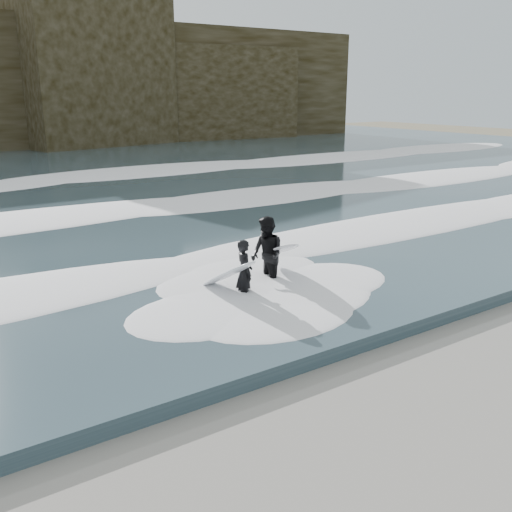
% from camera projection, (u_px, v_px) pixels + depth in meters
% --- Properties ---
extents(sea, '(90.00, 52.00, 0.30)m').
position_uv_depth(sea, '(26.00, 175.00, 31.00)').
color(sea, '#2C3F48').
rests_on(sea, ground).
extents(foam_near, '(60.00, 3.20, 0.20)m').
position_uv_depth(foam_near, '(207.00, 255.00, 15.05)').
color(foam_near, white).
rests_on(foam_near, sea).
extents(foam_mid, '(60.00, 4.00, 0.24)m').
position_uv_depth(foam_mid, '(111.00, 210.00, 20.60)').
color(foam_mid, white).
rests_on(foam_mid, sea).
extents(foam_far, '(60.00, 4.80, 0.30)m').
position_uv_depth(foam_far, '(45.00, 179.00, 27.74)').
color(foam_far, white).
rests_on(foam_far, sea).
extents(surfer_left, '(0.99, 1.92, 1.50)m').
position_uv_depth(surfer_left, '(239.00, 273.00, 12.38)').
color(surfer_left, black).
rests_on(surfer_left, ground).
extents(surfer_right, '(1.41, 2.08, 1.79)m').
position_uv_depth(surfer_right, '(268.00, 254.00, 13.29)').
color(surfer_right, black).
rests_on(surfer_right, ground).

